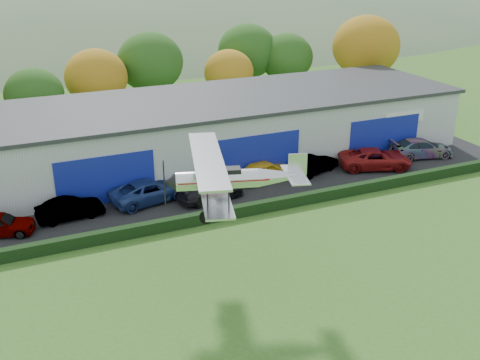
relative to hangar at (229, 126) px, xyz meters
name	(u,v)px	position (x,y,z in m)	size (l,w,h in m)	color
apron	(241,186)	(-2.00, -6.98, -2.63)	(48.00, 9.00, 0.05)	black
hedge	(268,206)	(-2.00, -11.78, -2.26)	(46.00, 0.60, 0.80)	black
hangar	(229,126)	(0.00, 0.00, 0.00)	(40.60, 12.60, 5.30)	#B2B7BC
tree_belt	(143,69)	(-4.15, 12.64, 2.95)	(75.70, 13.22, 10.12)	#3D2614
distant_hills	(28,72)	(-9.38, 112.02, -15.70)	(430.00, 196.00, 56.00)	#4C6642
car_1	(70,209)	(-14.84, -7.59, -1.87)	(1.55, 4.44, 1.46)	gray
car_2	(150,190)	(-9.14, -6.91, -1.80)	(2.68, 5.81, 1.62)	navy
car_3	(211,190)	(-5.02, -8.44, -1.87)	(2.05, 5.05, 1.47)	black
car_4	(266,171)	(0.23, -6.76, -1.80)	(1.92, 4.76, 1.62)	gold
car_5	(314,164)	(4.57, -6.89, -1.86)	(1.58, 4.54, 1.50)	gray
car_6	(376,159)	(9.74, -8.03, -1.78)	(2.75, 5.96, 1.66)	maroon
car_7	(421,148)	(15.07, -7.38, -1.79)	(2.28, 5.60, 1.62)	gray
biplane	(229,177)	(-7.87, -18.85, 3.46)	(7.55, 8.55, 3.20)	silver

